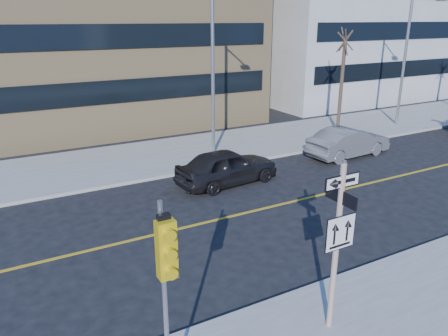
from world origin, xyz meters
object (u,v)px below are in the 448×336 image
traffic_signal (166,265)px  streetlight_b (408,54)px  street_tree_west (345,43)px  parked_car_b (349,142)px  parked_car_a (227,167)px  sign_pole (337,238)px  streetlight_a (215,65)px

traffic_signal → streetlight_b: 25.83m
street_tree_west → streetlight_b: bearing=-6.2°
parked_car_b → streetlight_b: 9.37m
parked_car_a → street_tree_west: bearing=-73.1°
traffic_signal → parked_car_b: bearing=35.5°
sign_pole → streetlight_a: size_ratio=0.51×
street_tree_west → parked_car_a: bearing=-157.7°
sign_pole → streetlight_b: size_ratio=0.51×
sign_pole → parked_car_b: bearing=44.4°
sign_pole → traffic_signal: sign_pole is taller
parked_car_b → traffic_signal: bearing=122.0°
parked_car_b → street_tree_west: (2.82, 3.84, 4.75)m
parked_car_b → streetlight_a: size_ratio=0.59×
parked_car_b → streetlight_b: bearing=-70.7°
streetlight_b → traffic_signal: bearing=-148.6°
parked_car_a → street_tree_west: street_tree_west is taller
sign_pole → streetlight_b: bearing=36.4°
traffic_signal → streetlight_b: size_ratio=0.50×
traffic_signal → street_tree_west: street_tree_west is taller
streetlight_a → street_tree_west: bearing=3.5°
sign_pole → parked_car_b: (10.18, 9.98, -1.66)m
parked_car_b → streetlight_b: size_ratio=0.59×
parked_car_a → streetlight_b: size_ratio=0.58×
parked_car_a → street_tree_west: size_ratio=0.73×
parked_car_a → streetlight_b: 16.32m
streetlight_a → parked_car_b: bearing=-28.1°
traffic_signal → parked_car_a: size_ratio=0.86×
streetlight_a → street_tree_west: streetlight_a is taller
traffic_signal → streetlight_a: 15.72m
sign_pole → streetlight_a: 14.05m
sign_pole → streetlight_b: (18.00, 13.27, 2.32)m
traffic_signal → street_tree_west: bearing=39.4°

